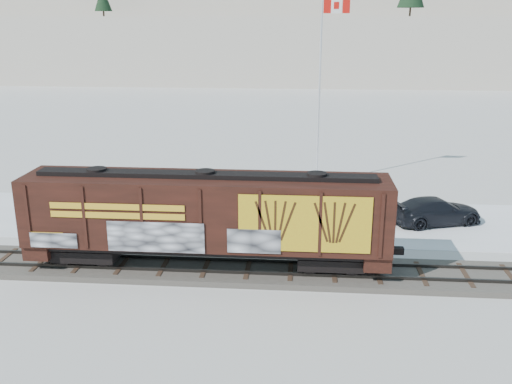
# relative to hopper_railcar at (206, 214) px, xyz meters

# --- Properties ---
(ground) EXTENTS (500.00, 500.00, 0.00)m
(ground) POSITION_rel_hopper_railcar_xyz_m (1.92, 0.01, -2.89)
(ground) COLOR white
(ground) RESTS_ON ground
(rail_track) EXTENTS (50.00, 3.40, 0.43)m
(rail_track) POSITION_rel_hopper_railcar_xyz_m (1.92, 0.01, -2.74)
(rail_track) COLOR #59544C
(rail_track) RESTS_ON ground
(parking_strip) EXTENTS (40.00, 8.00, 0.03)m
(parking_strip) POSITION_rel_hopper_railcar_xyz_m (1.92, 7.51, -2.87)
(parking_strip) COLOR white
(parking_strip) RESTS_ON ground
(hillside) EXTENTS (360.00, 110.00, 93.00)m
(hillside) POSITION_rel_hopper_railcar_xyz_m (1.87, 139.80, 11.48)
(hillside) COLOR white
(hillside) RESTS_ON ground
(hopper_railcar) EXTENTS (16.71, 3.06, 4.42)m
(hopper_railcar) POSITION_rel_hopper_railcar_xyz_m (0.00, 0.00, 0.00)
(hopper_railcar) COLOR black
(hopper_railcar) RESTS_ON rail_track
(flagpole) EXTENTS (2.30, 0.90, 13.06)m
(flagpole) POSITION_rel_hopper_railcar_xyz_m (5.52, 15.60, 2.05)
(flagpole) COLOR silver
(flagpole) RESTS_ON ground
(car_silver) EXTENTS (4.91, 3.25, 1.55)m
(car_silver) POSITION_rel_hopper_railcar_xyz_m (-6.33, 6.41, -2.08)
(car_silver) COLOR #A3A5AA
(car_silver) RESTS_ON parking_strip
(car_white) EXTENTS (4.27, 1.84, 1.37)m
(car_white) POSITION_rel_hopper_railcar_xyz_m (7.59, 7.68, -2.18)
(car_white) COLOR silver
(car_white) RESTS_ON parking_strip
(car_dark) EXTENTS (5.74, 3.70, 1.55)m
(car_dark) POSITION_rel_hopper_railcar_xyz_m (12.17, 7.65, -2.09)
(car_dark) COLOR black
(car_dark) RESTS_ON parking_strip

